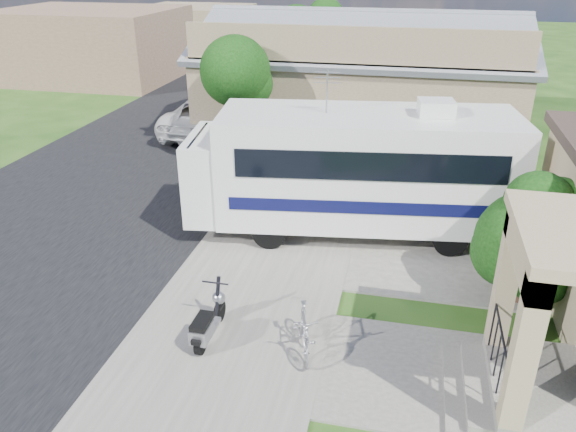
% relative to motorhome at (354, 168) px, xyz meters
% --- Properties ---
extents(ground, '(120.00, 120.00, 0.00)m').
position_rel_motorhome_xyz_m(ground, '(-0.80, -4.62, -1.87)').
color(ground, '#1C4011').
extents(street_slab, '(9.00, 80.00, 0.02)m').
position_rel_motorhome_xyz_m(street_slab, '(-8.30, 5.38, -1.86)').
color(street_slab, black).
rests_on(street_slab, ground).
extents(sidewalk_slab, '(4.00, 80.00, 0.06)m').
position_rel_motorhome_xyz_m(sidewalk_slab, '(-1.80, 5.38, -1.84)').
color(sidewalk_slab, '#605D56').
rests_on(sidewalk_slab, ground).
extents(driveway_slab, '(7.00, 6.00, 0.05)m').
position_rel_motorhome_xyz_m(driveway_slab, '(0.70, -0.12, -1.85)').
color(driveway_slab, '#605D56').
rests_on(driveway_slab, ground).
extents(walk_slab, '(4.00, 3.00, 0.05)m').
position_rel_motorhome_xyz_m(walk_slab, '(2.20, -5.62, -1.85)').
color(walk_slab, '#605D56').
rests_on(walk_slab, ground).
extents(warehouse, '(12.50, 8.40, 5.04)m').
position_rel_motorhome_xyz_m(warehouse, '(-0.80, 9.35, 0.11)').
color(warehouse, '#77644A').
rests_on(warehouse, ground).
extents(distant_bldg_far, '(10.00, 8.00, 4.00)m').
position_rel_motorhome_xyz_m(distant_bldg_far, '(-17.80, 17.38, 0.13)').
color(distant_bldg_far, brown).
rests_on(distant_bldg_far, ground).
extents(distant_bldg_near, '(8.00, 7.00, 3.20)m').
position_rel_motorhome_xyz_m(distant_bldg_near, '(-15.80, 29.38, -0.27)').
color(distant_bldg_near, '#77644A').
rests_on(distant_bldg_near, ground).
extents(street_tree_a, '(2.44, 2.40, 4.58)m').
position_rel_motorhome_xyz_m(street_tree_a, '(-4.50, 4.44, 1.37)').
color(street_tree_a, black).
rests_on(street_tree_a, ground).
extents(street_tree_b, '(2.44, 2.40, 4.73)m').
position_rel_motorhome_xyz_m(street_tree_b, '(-4.50, 14.44, 1.52)').
color(street_tree_b, black).
rests_on(street_tree_b, ground).
extents(street_tree_c, '(2.44, 2.40, 4.42)m').
position_rel_motorhome_xyz_m(street_tree_c, '(-4.50, 23.44, 1.23)').
color(street_tree_c, black).
rests_on(street_tree_c, ground).
extents(motorhome, '(8.80, 3.81, 4.37)m').
position_rel_motorhome_xyz_m(motorhome, '(0.00, 0.00, 0.00)').
color(motorhome, silver).
rests_on(motorhome, ground).
extents(shrub, '(2.51, 2.40, 3.08)m').
position_rel_motorhome_xyz_m(shrub, '(4.11, -2.63, -0.30)').
color(shrub, black).
rests_on(shrub, ground).
extents(scooter, '(0.55, 1.57, 1.03)m').
position_rel_motorhome_xyz_m(scooter, '(-2.15, -5.49, -1.41)').
color(scooter, black).
rests_on(scooter, ground).
extents(bicycle, '(0.83, 1.62, 0.94)m').
position_rel_motorhome_xyz_m(bicycle, '(-0.24, -5.41, -1.41)').
color(bicycle, '#93939A').
rests_on(bicycle, ground).
extents(pickup_truck, '(3.23, 6.18, 1.66)m').
position_rel_motorhome_xyz_m(pickup_truck, '(-6.77, 8.04, -1.04)').
color(pickup_truck, silver).
rests_on(pickup_truck, ground).
extents(van, '(2.87, 5.84, 1.64)m').
position_rel_motorhome_xyz_m(van, '(-7.03, 15.69, -1.06)').
color(van, silver).
rests_on(van, ground).
extents(garden_hose, '(0.40, 0.40, 0.18)m').
position_rel_motorhome_xyz_m(garden_hose, '(3.04, -5.13, -1.78)').
color(garden_hose, '#14681C').
rests_on(garden_hose, ground).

